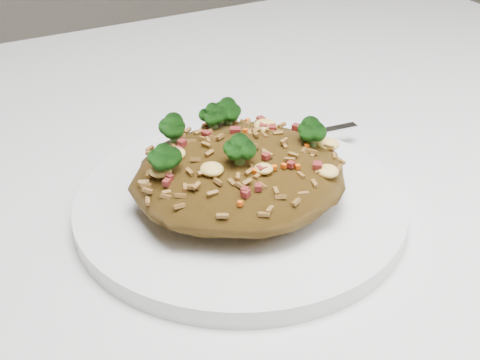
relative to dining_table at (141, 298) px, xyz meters
name	(u,v)px	position (x,y,z in m)	size (l,w,h in m)	color
dining_table	(141,298)	(0.00, 0.00, 0.00)	(1.20, 0.80, 0.75)	silver
plate	(240,205)	(0.07, -0.04, 0.10)	(0.24, 0.24, 0.01)	white
fried_rice	(239,165)	(0.07, -0.04, 0.13)	(0.16, 0.14, 0.06)	brown
fork	(280,140)	(0.14, 0.01, 0.11)	(0.16, 0.03, 0.00)	silver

